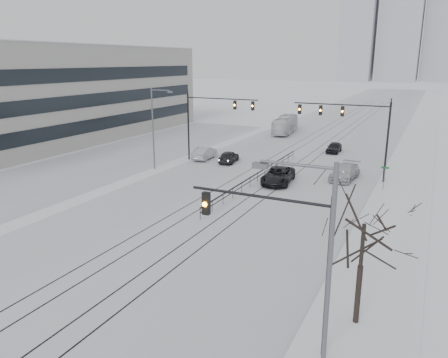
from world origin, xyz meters
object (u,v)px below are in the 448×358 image
box_truck (285,125)px  sedan_nb_front (278,176)px  traffic_mast_near (290,249)px  sedan_nb_right (345,172)px  sedan_sb_outer (205,153)px  sedan_sb_inner (229,157)px  sedan_nb_far (334,147)px  bare_tree (363,235)px

box_truck → sedan_nb_front: bearing=100.2°
traffic_mast_near → sedan_nb_right: bearing=96.1°
sedan_nb_right → sedan_sb_outer: bearing=177.9°
sedan_nb_front → sedan_nb_right: sedan_nb_front is taller
traffic_mast_near → sedan_nb_front: 26.25m
sedan_sb_inner → sedan_nb_front: bearing=135.6°
traffic_mast_near → sedan_nb_far: bearing=99.5°
bare_tree → sedan_nb_right: bare_tree is taller
bare_tree → box_truck: bare_tree is taller
sedan_sb_outer → sedan_nb_far: size_ratio=1.18×
bare_tree → sedan_nb_far: (-9.42, 38.99, -3.81)m
traffic_mast_near → sedan_nb_right: 29.22m
bare_tree → sedan_sb_outer: bearing=129.5°
sedan_sb_inner → sedan_nb_far: sedan_sb_inner is taller
sedan_nb_front → sedan_nb_far: bearing=77.9°
sedan_sb_inner → sedan_sb_outer: sedan_sb_outer is taller
sedan_nb_right → box_truck: box_truck is taller
sedan_sb_inner → sedan_nb_front: size_ratio=0.74×
sedan_nb_far → box_truck: size_ratio=0.39×
box_truck → sedan_nb_right: bearing=113.4°
sedan_sb_outer → bare_tree: bearing=124.0°
sedan_sb_inner → sedan_sb_outer: bearing=-14.4°
sedan_nb_front → sedan_nb_far: size_ratio=1.42×
sedan_nb_right → sedan_nb_far: sedan_nb_right is taller
sedan_sb_inner → sedan_nb_front: 10.31m
bare_tree → box_truck: (-20.25, 51.25, -3.06)m
traffic_mast_near → box_truck: 57.20m
traffic_mast_near → box_truck: traffic_mast_near is taller
bare_tree → sedan_sb_inner: 33.97m
traffic_mast_near → sedan_sb_outer: bearing=123.6°
bare_tree → sedan_nb_far: size_ratio=1.53×
sedan_nb_far → sedan_nb_right: bearing=-74.1°
bare_tree → sedan_sb_outer: (-23.00, 27.94, -3.72)m
sedan_nb_front → traffic_mast_near: bearing=-76.5°
sedan_sb_inner → box_truck: (-0.74, 23.70, 0.72)m
sedan_sb_inner → sedan_nb_front: sedan_nb_front is taller
box_truck → bare_tree: bearing=104.9°
sedan_sb_outer → sedan_nb_right: (17.51, -2.13, 0.00)m
traffic_mast_near → bare_tree: size_ratio=1.15×
bare_tree → sedan_nb_right: (-5.49, 25.81, -3.71)m
sedan_sb_outer → sedan_nb_right: bearing=167.6°
sedan_sb_outer → sedan_nb_front: size_ratio=0.83×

